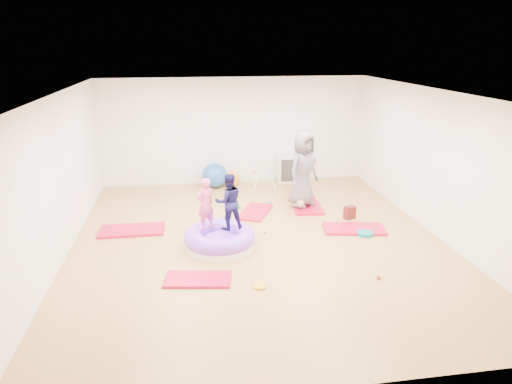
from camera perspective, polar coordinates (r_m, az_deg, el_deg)
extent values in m
cube|color=#B18744|center=(8.81, 0.30, -6.17)|extent=(7.00, 8.00, 0.01)
cube|color=beige|center=(8.07, 0.34, 12.25)|extent=(7.00, 8.00, 0.01)
cube|color=white|center=(12.20, -2.71, 7.62)|extent=(7.00, 0.01, 2.80)
cube|color=white|center=(4.69, 8.27, -10.45)|extent=(7.00, 0.01, 2.80)
cube|color=white|center=(8.52, -23.60, 1.44)|extent=(0.01, 8.00, 2.80)
cube|color=white|center=(9.52, 21.64, 3.32)|extent=(0.01, 8.00, 2.80)
cube|color=#C51541|center=(7.50, -7.30, -10.77)|extent=(1.13, 0.69, 0.04)
cube|color=#C51541|center=(9.58, -15.25, -4.62)|extent=(1.29, 0.65, 0.05)
cube|color=#C51541|center=(10.23, -0.11, -2.49)|extent=(0.95, 1.22, 0.05)
cube|color=#C51541|center=(9.52, 12.12, -4.52)|extent=(1.32, 0.83, 0.05)
cube|color=#C51541|center=(10.70, 6.23, -1.62)|extent=(0.74, 1.32, 0.05)
cylinder|color=white|center=(8.56, -4.56, -6.46)|extent=(1.28, 1.28, 0.14)
torus|color=#8947F7|center=(8.50, -4.58, -5.64)|extent=(1.32, 1.32, 0.35)
ellipsoid|color=#8947F7|center=(8.54, -4.57, -6.15)|extent=(0.70, 0.70, 0.32)
imported|color=#E34F83|center=(8.36, -6.35, -1.20)|extent=(0.43, 0.39, 0.98)
imported|color=#15133E|center=(8.33, -3.44, -0.89)|extent=(0.58, 0.48, 1.07)
imported|color=#59595E|center=(10.35, 5.88, 2.82)|extent=(0.99, 0.93, 1.71)
ellipsoid|color=#A3C7DF|center=(10.47, 5.35, -1.29)|extent=(0.37, 0.24, 0.21)
sphere|color=tan|center=(10.30, 5.58, -1.46)|extent=(0.17, 0.17, 0.17)
sphere|color=gold|center=(9.15, 1.13, -4.98)|extent=(0.07, 0.07, 0.07)
sphere|color=green|center=(9.60, 14.71, -4.48)|extent=(0.07, 0.07, 0.07)
sphere|color=gold|center=(9.05, -5.54, -5.34)|extent=(0.07, 0.07, 0.07)
sphere|color=#1D56A6|center=(8.84, -6.27, -5.95)|extent=(0.07, 0.07, 0.07)
sphere|color=green|center=(10.49, -2.08, -1.90)|extent=(0.07, 0.07, 0.07)
sphere|color=green|center=(9.51, -4.04, -4.10)|extent=(0.07, 0.07, 0.07)
sphere|color=#1D56A6|center=(10.75, 1.76, -1.38)|extent=(0.07, 0.07, 0.07)
sphere|color=red|center=(7.73, 15.06, -10.27)|extent=(0.07, 0.07, 0.07)
sphere|color=#1D56A6|center=(11.98, -5.19, 2.08)|extent=(0.65, 0.65, 0.65)
sphere|color=orange|center=(12.04, -3.04, 1.63)|extent=(0.42, 0.42, 0.42)
cylinder|color=silver|center=(11.66, 0.03, 1.31)|extent=(0.17, 0.18, 0.46)
cylinder|color=silver|center=(12.04, -0.26, 1.84)|extent=(0.17, 0.18, 0.46)
cylinder|color=silver|center=(11.73, 2.11, 1.40)|extent=(0.17, 0.18, 0.46)
cylinder|color=silver|center=(12.11, 1.75, 1.93)|extent=(0.17, 0.18, 0.46)
cylinder|color=silver|center=(11.83, 0.91, 2.56)|extent=(0.45, 0.03, 0.03)
sphere|color=red|center=(11.79, -0.16, 2.52)|extent=(0.05, 0.05, 0.05)
sphere|color=#1D56A6|center=(11.87, 1.98, 2.61)|extent=(0.05, 0.05, 0.05)
cube|color=silver|center=(12.49, 4.35, 2.91)|extent=(0.71, 0.34, 0.71)
cube|color=#312F30|center=(12.33, 4.53, 2.71)|extent=(0.61, 0.02, 0.61)
cube|color=silver|center=(12.44, 4.41, 2.85)|extent=(0.02, 0.24, 0.62)
cube|color=silver|center=(12.44, 4.41, 2.85)|extent=(0.62, 0.24, 0.02)
cylinder|color=#106E83|center=(9.32, 13.47, -5.07)|extent=(0.32, 0.32, 0.07)
cube|color=maroon|center=(10.07, 11.63, -2.51)|extent=(0.28, 0.22, 0.28)
cylinder|color=gold|center=(7.26, 0.47, -11.69)|extent=(0.22, 0.22, 0.03)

